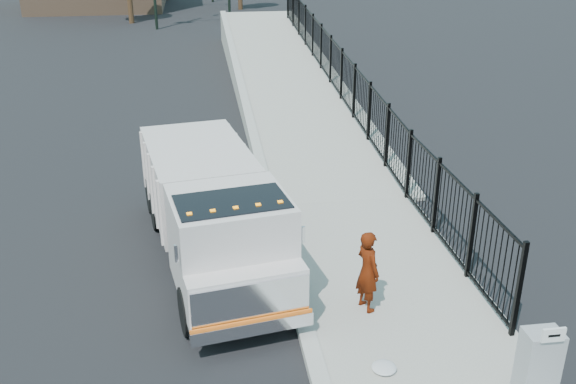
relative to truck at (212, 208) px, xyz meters
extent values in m
plane|color=black|center=(1.51, -1.51, -1.30)|extent=(120.00, 120.00, 0.00)
cube|color=#9E998E|center=(3.44, -3.51, -1.24)|extent=(3.55, 12.00, 0.12)
cube|color=#ADAAA3|center=(1.51, -3.51, -1.22)|extent=(0.30, 12.00, 0.16)
cube|color=#9E998E|center=(3.64, 14.49, -1.30)|extent=(3.95, 24.06, 3.19)
cube|color=black|center=(5.06, 10.49, -0.40)|extent=(0.10, 28.00, 1.80)
cube|color=black|center=(-0.06, 0.33, -0.81)|extent=(1.89, 6.10, 0.20)
cube|color=silver|center=(0.29, -1.68, 0.08)|extent=(2.39, 2.28, 1.78)
cube|color=silver|center=(0.47, -2.77, -0.37)|extent=(2.16, 0.96, 0.89)
cube|color=silver|center=(0.53, -3.10, -0.37)|extent=(2.03, 0.41, 0.76)
cube|color=silver|center=(0.54, -3.17, -0.81)|extent=(2.13, 0.51, 0.25)
cube|color=orange|center=(0.54, -3.17, -0.68)|extent=(2.11, 0.40, 0.05)
cube|color=black|center=(0.32, -1.90, 0.61)|extent=(2.12, 1.47, 0.76)
cube|color=silver|center=(-0.25, 1.47, 0.08)|extent=(2.73, 4.04, 1.51)
cube|color=silver|center=(-0.66, -2.74, 0.48)|extent=(0.06, 0.06, 0.31)
cube|color=silver|center=(1.53, -2.37, 0.48)|extent=(0.06, 0.06, 0.31)
cube|color=orange|center=(-0.41, -2.34, 0.98)|extent=(0.10, 0.08, 0.05)
cube|color=orange|center=(-0.02, -2.27, 0.98)|extent=(0.10, 0.08, 0.05)
cube|color=orange|center=(0.37, -2.21, 0.98)|extent=(0.10, 0.08, 0.05)
cube|color=orange|center=(0.77, -2.14, 0.98)|extent=(0.10, 0.08, 0.05)
cube|color=orange|center=(1.16, -2.07, 0.98)|extent=(0.10, 0.08, 0.05)
cylinder|color=black|center=(-0.53, -2.45, -0.86)|extent=(0.43, 0.92, 0.89)
cylinder|color=black|center=(1.31, -2.14, -0.86)|extent=(0.43, 0.92, 0.89)
cylinder|color=black|center=(-1.26, 1.84, -0.86)|extent=(0.43, 0.92, 0.89)
cylinder|color=black|center=(0.58, 2.15, -0.86)|extent=(0.43, 0.92, 0.89)
cylinder|color=black|center=(-1.42, 2.81, -0.86)|extent=(0.43, 0.92, 0.89)
cylinder|color=black|center=(0.42, 3.12, -0.86)|extent=(0.43, 0.92, 0.89)
imported|color=#511605|center=(2.74, -2.32, -0.38)|extent=(0.56, 0.68, 1.59)
cube|color=gray|center=(4.61, -5.11, -0.55)|extent=(0.55, 0.40, 1.25)
cube|color=white|center=(4.61, -5.33, 0.18)|extent=(0.35, 0.04, 0.22)
ellipsoid|color=silver|center=(2.58, -4.11, -1.13)|extent=(0.41, 0.41, 0.10)
camera|label=1|loc=(-0.14, -12.19, 5.63)|focal=40.00mm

